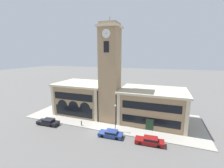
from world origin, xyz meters
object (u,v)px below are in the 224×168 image
Objects in this scene: parked_car_mid at (111,133)px; bollard at (81,123)px; parked_car_far at (150,141)px; parked_car_near at (48,122)px; street_lamp at (115,114)px.

bollard is (-7.44, 1.89, 0.01)m from parked_car_mid.
parked_car_far is 14.68m from bollard.
parked_car_far reaches higher than parked_car_mid.
parked_car_near reaches higher than bollard.
parked_car_near is at bearing -171.99° from street_lamp.
street_lamp reaches higher than bollard.
parked_car_far reaches higher than bollard.
street_lamp reaches higher than parked_car_mid.
street_lamp is (-6.93, 2.09, 3.10)m from parked_car_far.
parked_car_far is 7.88m from street_lamp.
bollard is (-14.56, 1.89, -0.01)m from parked_car_far.
street_lamp is (14.86, 2.09, 3.07)m from parked_car_near.
parked_car_near is 0.99× the size of parked_car_far.
parked_car_near is 7.47m from bollard.
street_lamp is at bearing -97.80° from parked_car_mid.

